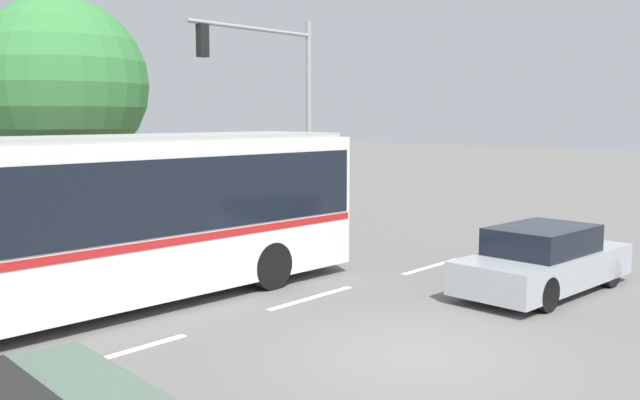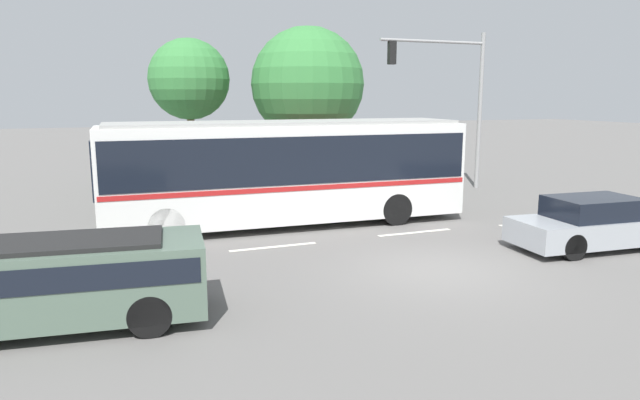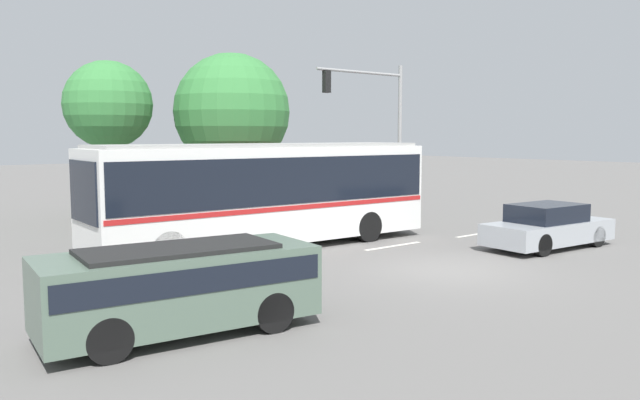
# 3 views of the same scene
# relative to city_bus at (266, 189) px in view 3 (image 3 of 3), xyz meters

# --- Properties ---
(ground_plane) EXTENTS (140.00, 140.00, 0.00)m
(ground_plane) POSITION_rel_city_bus_xyz_m (1.74, -5.78, -1.84)
(ground_plane) COLOR slate
(city_bus) EXTENTS (11.22, 3.05, 3.24)m
(city_bus) POSITION_rel_city_bus_xyz_m (0.00, 0.00, 0.00)
(city_bus) COLOR silver
(city_bus) RESTS_ON ground
(sedan_foreground) EXTENTS (4.63, 2.09, 1.38)m
(sedan_foreground) POSITION_rel_city_bus_xyz_m (6.71, -5.67, -1.19)
(sedan_foreground) COLOR #9EA3A8
(sedan_foreground) RESTS_ON ground
(suv_left_lane) EXTENTS (4.95, 2.41, 1.57)m
(suv_left_lane) POSITION_rel_city_bus_xyz_m (-6.11, -6.25, -0.92)
(suv_left_lane) COLOR #516656
(suv_left_lane) RESTS_ON ground
(traffic_light_pole) EXTENTS (4.98, 0.24, 6.64)m
(traffic_light_pole) POSITION_rel_city_bus_xyz_m (8.84, 3.95, 2.48)
(traffic_light_pole) COLOR gray
(traffic_light_pole) RESTS_ON ground
(flowering_hedge) EXTENTS (7.20, 1.26, 1.71)m
(flowering_hedge) POSITION_rel_city_bus_xyz_m (2.52, 5.19, -1.00)
(flowering_hedge) COLOR #286028
(flowering_hedge) RESTS_ON ground
(street_tree_left) EXTENTS (3.51, 3.51, 6.48)m
(street_tree_left) POSITION_rel_city_bus_xyz_m (-1.50, 8.96, 2.85)
(street_tree_left) COLOR brown
(street_tree_left) RESTS_ON ground
(street_tree_centre) EXTENTS (5.10, 5.10, 7.08)m
(street_tree_centre) POSITION_rel_city_bus_xyz_m (3.63, 7.92, 2.69)
(street_tree_centre) COLOR brown
(street_tree_centre) RESTS_ON ground
(lane_stripe_near) EXTENTS (2.40, 0.16, 0.01)m
(lane_stripe_near) POSITION_rel_city_bus_xyz_m (-1.19, -2.47, -1.84)
(lane_stripe_near) COLOR silver
(lane_stripe_near) RESTS_ON ground
(lane_stripe_mid) EXTENTS (2.40, 0.16, 0.01)m
(lane_stripe_mid) POSITION_rel_city_bus_xyz_m (3.19, -2.43, -1.84)
(lane_stripe_mid) COLOR silver
(lane_stripe_mid) RESTS_ON ground
(lane_stripe_far) EXTENTS (2.40, 0.16, 0.01)m
(lane_stripe_far) POSITION_rel_city_bus_xyz_m (7.32, -2.61, -1.84)
(lane_stripe_far) COLOR silver
(lane_stripe_far) RESTS_ON ground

